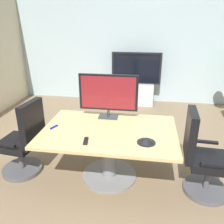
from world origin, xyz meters
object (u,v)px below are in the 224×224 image
office_chair_left (24,144)px  office_chair_right (202,160)px  conference_phone (146,140)px  conference_table (109,143)px  wall_display_unit (136,87)px  tv_monitor (108,94)px  remote_control (86,141)px

office_chair_left → office_chair_right: same height
office_chair_right → conference_phone: size_ratio=4.95×
conference_table → wall_display_unit: (0.18, 3.02, -0.09)m
office_chair_right → conference_phone: (-0.69, -0.14, 0.30)m
conference_table → conference_phone: conference_phone is taller
tv_monitor → office_chair_left: bearing=-155.3°
tv_monitor → wall_display_unit: 2.69m
conference_phone → office_chair_right: bearing=11.5°
office_chair_left → tv_monitor: bearing=121.4°
conference_table → remote_control: remote_control is taller
conference_table → office_chair_left: size_ratio=1.60×
conference_table → tv_monitor: 0.69m
office_chair_right → remote_control: (-1.40, -0.22, 0.28)m
remote_control → office_chair_left: bearing=155.6°
tv_monitor → remote_control: bearing=-100.7°
conference_table → tv_monitor: (-0.08, 0.41, 0.55)m
office_chair_left → tv_monitor: (1.10, 0.51, 0.63)m
office_chair_left → remote_control: (0.95, -0.26, 0.28)m
wall_display_unit → conference_table: bearing=-93.4°
wall_display_unit → remote_control: bearing=-96.8°
conference_table → wall_display_unit: 3.02m
wall_display_unit → conference_phone: size_ratio=5.95×
office_chair_right → wall_display_unit: (-1.00, 3.15, -0.01)m
office_chair_right → remote_control: 1.44m
office_chair_right → remote_control: size_ratio=6.41×
office_chair_left → tv_monitor: tv_monitor is taller
conference_table → office_chair_right: size_ratio=1.60×
remote_control → wall_display_unit: bearing=73.9°
tv_monitor → remote_control: 0.85m
office_chair_left → office_chair_right: bearing=95.8°
remote_control → tv_monitor: bearing=70.0°
wall_display_unit → remote_control: wall_display_unit is taller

